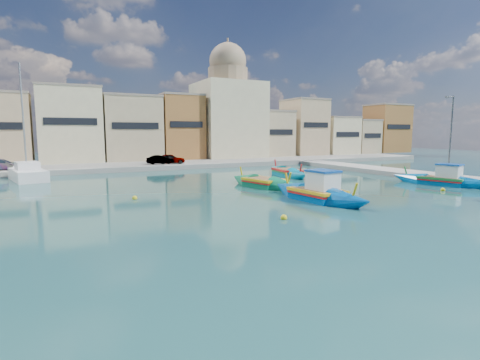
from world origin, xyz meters
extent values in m
plane|color=#113234|center=(0.00, 0.00, 0.00)|extent=(160.00, 160.00, 0.00)
cube|color=gray|center=(0.00, 32.00, 0.30)|extent=(80.00, 8.00, 0.60)
cube|color=tan|center=(-21.91, 39.16, 4.97)|extent=(6.90, 6.32, 8.74)
cube|color=beige|center=(-13.86, 39.12, 5.55)|extent=(7.88, 6.24, 9.89)
cube|color=gray|center=(-13.86, 39.12, 10.64)|extent=(8.04, 6.37, 0.30)
cube|color=black|center=(-13.86, 35.95, 6.04)|extent=(6.30, 0.10, 0.90)
cube|color=tan|center=(-5.74, 39.72, 5.09)|extent=(7.88, 7.44, 8.99)
cube|color=gray|center=(-5.74, 39.72, 9.74)|extent=(8.04, 7.59, 0.30)
cube|color=black|center=(-5.74, 35.95, 5.54)|extent=(6.30, 0.10, 0.90)
cube|color=#A26933|center=(1.54, 39.07, 5.31)|extent=(6.17, 6.13, 9.43)
cube|color=gray|center=(1.54, 39.07, 10.18)|extent=(6.29, 6.26, 0.30)
cube|color=black|center=(1.54, 35.95, 5.78)|extent=(4.93, 0.10, 0.90)
cube|color=tan|center=(9.05, 39.85, 3.63)|extent=(7.31, 7.69, 6.05)
cube|color=gray|center=(9.05, 39.85, 6.80)|extent=(7.46, 7.85, 0.30)
cube|color=black|center=(9.05, 35.95, 3.93)|extent=(5.85, 0.10, 0.90)
cube|color=tan|center=(17.02, 39.65, 4.31)|extent=(7.54, 7.30, 7.41)
cube|color=gray|center=(17.02, 39.65, 8.16)|extent=(7.69, 7.45, 0.30)
cube|color=black|center=(17.02, 35.95, 4.68)|extent=(6.03, 0.10, 0.90)
cube|color=tan|center=(24.93, 39.49, 5.42)|extent=(6.36, 6.97, 9.63)
cube|color=gray|center=(24.93, 39.49, 10.38)|extent=(6.48, 7.11, 0.30)
cube|color=black|center=(24.93, 35.95, 5.90)|extent=(5.09, 0.10, 0.90)
cube|color=beige|center=(32.15, 39.35, 3.93)|extent=(6.63, 6.70, 6.65)
cube|color=gray|center=(32.15, 39.35, 7.40)|extent=(6.76, 6.83, 0.30)
cube|color=black|center=(32.15, 35.95, 4.26)|extent=(5.30, 0.10, 0.90)
cube|color=tan|center=(38.26, 39.75, 3.70)|extent=(5.08, 7.51, 6.20)
cube|color=gray|center=(38.26, 39.75, 6.95)|extent=(5.18, 7.66, 0.30)
cube|color=black|center=(38.26, 35.95, 4.01)|extent=(4.06, 0.10, 0.90)
cube|color=#A26933|center=(45.15, 39.00, 5.27)|extent=(7.79, 6.00, 9.33)
cube|color=gray|center=(45.15, 39.00, 10.08)|extent=(7.95, 6.12, 0.30)
cube|color=black|center=(45.15, 35.95, 5.73)|extent=(6.23, 0.10, 0.90)
cube|color=beige|center=(10.00, 40.00, 6.60)|extent=(10.00, 10.00, 12.00)
cylinder|color=#9E8466|center=(10.00, 40.00, 13.80)|extent=(6.40, 6.40, 2.40)
sphere|color=#9E8466|center=(10.00, 40.00, 15.99)|extent=(6.00, 6.00, 6.00)
cylinder|color=#9E8466|center=(10.00, 40.00, 18.90)|extent=(0.30, 0.30, 1.60)
cylinder|color=#595B60|center=(17.50, 6.00, 4.00)|extent=(0.16, 0.16, 8.00)
cylinder|color=#595B60|center=(17.10, 6.00, 7.90)|extent=(1.00, 0.10, 0.10)
cube|color=#595B60|center=(16.60, 6.00, 7.85)|extent=(0.35, 0.15, 0.18)
imported|color=#4C1919|center=(-2.52, 30.50, 1.23)|extent=(3.93, 2.13, 1.27)
imported|color=#4C1919|center=(-3.86, 30.50, 1.17)|extent=(3.54, 1.53, 1.13)
imported|color=#4C1919|center=(-21.13, 30.50, 1.21)|extent=(4.28, 1.89, 1.22)
cube|color=#005CA1|center=(15.00, 4.79, 0.20)|extent=(2.93, 3.98, 1.00)
cone|color=#005CA1|center=(14.16, 7.61, 0.25)|extent=(2.84, 3.70, 2.56)
cone|color=#005CA1|center=(15.84, 1.96, 0.25)|extent=(2.84, 3.70, 2.56)
cube|color=#197E33|center=(15.00, 4.79, 0.62)|extent=(3.06, 4.19, 0.18)
cube|color=red|center=(15.00, 4.79, 0.44)|extent=(3.04, 4.07, 0.10)
cube|color=olive|center=(15.00, 4.79, 0.70)|extent=(2.55, 3.59, 0.06)
cylinder|color=#197E33|center=(14.08, 7.89, 0.90)|extent=(0.27, 0.49, 1.09)
cube|color=white|center=(15.15, 4.29, 1.25)|extent=(1.85, 2.14, 1.10)
cube|color=#0F47A5|center=(15.15, 4.29, 1.85)|extent=(1.97, 2.28, 0.12)
cube|color=#0051A2|center=(0.25, 3.59, 0.22)|extent=(2.60, 3.78, 1.12)
cone|color=#0051A2|center=(-0.06, 6.53, 0.28)|extent=(2.57, 3.54, 2.80)
cone|color=#0051A2|center=(0.55, 0.65, 0.28)|extent=(2.57, 3.54, 2.80)
cube|color=yellow|center=(0.25, 3.59, 0.69)|extent=(2.70, 3.99, 0.20)
cube|color=red|center=(0.25, 3.59, 0.49)|extent=(2.71, 3.86, 0.11)
cube|color=olive|center=(0.25, 3.59, 0.78)|extent=(2.23, 3.43, 0.07)
cylinder|color=yellow|center=(-0.09, 6.82, 1.01)|extent=(0.21, 0.54, 1.22)
cylinder|color=yellow|center=(0.58, 0.36, 1.01)|extent=(0.21, 0.54, 1.22)
cube|color=white|center=(0.30, 3.07, 1.40)|extent=(1.75, 1.97, 1.23)
cube|color=#0F47A5|center=(0.30, 3.07, 2.08)|extent=(1.85, 2.11, 0.13)
cube|color=#007EA0|center=(6.48, 16.82, 0.21)|extent=(2.60, 3.75, 1.05)
cone|color=#007EA0|center=(6.90, 19.67, 0.26)|extent=(2.56, 3.50, 2.66)
cone|color=#007EA0|center=(6.05, 13.98, 0.26)|extent=(2.56, 3.50, 2.66)
cube|color=red|center=(6.48, 16.82, 0.65)|extent=(2.71, 3.95, 0.19)
cube|color=#197F33|center=(6.48, 16.82, 0.46)|extent=(2.71, 3.83, 0.11)
cube|color=olive|center=(6.48, 16.82, 0.74)|extent=(2.24, 3.39, 0.06)
cylinder|color=red|center=(6.94, 19.95, 0.95)|extent=(0.22, 0.52, 1.15)
cylinder|color=red|center=(6.01, 13.69, 0.95)|extent=(0.22, 0.52, 1.15)
cube|color=#0B744C|center=(0.05, 10.67, 0.21)|extent=(2.84, 3.65, 1.07)
cone|color=#0B744C|center=(-0.57, 13.27, 0.27)|extent=(2.79, 3.45, 2.65)
cone|color=#0B744C|center=(0.68, 8.06, 0.27)|extent=(2.79, 3.45, 2.65)
cube|color=yellow|center=(0.05, 10.67, 0.66)|extent=(2.96, 3.84, 0.19)
cube|color=red|center=(0.05, 10.67, 0.47)|extent=(2.96, 3.73, 0.11)
cube|color=olive|center=(0.05, 10.67, 0.75)|extent=(2.46, 3.29, 0.06)
cylinder|color=yellow|center=(-0.64, 13.53, 0.96)|extent=(0.26, 0.53, 1.17)
cylinder|color=yellow|center=(0.74, 7.80, 0.96)|extent=(0.26, 0.53, 1.17)
cube|color=white|center=(-18.35, 24.67, 0.38)|extent=(3.91, 6.79, 1.39)
cone|color=white|center=(-19.25, 28.67, 0.38)|extent=(3.31, 4.12, 2.57)
cube|color=white|center=(-18.35, 24.67, 1.45)|extent=(2.38, 2.64, 0.75)
cylinder|color=#999EA3|center=(-18.45, 25.12, 5.90)|extent=(0.17, 0.17, 10.72)
sphere|color=yellow|center=(-4.90, -0.22, 0.08)|extent=(0.36, 0.36, 0.36)
sphere|color=yellow|center=(-0.31, 6.42, 0.08)|extent=(0.36, 0.36, 0.36)
sphere|color=yellow|center=(3.10, 17.02, 0.08)|extent=(0.36, 0.36, 0.36)
sphere|color=yellow|center=(-10.99, 9.52, 0.08)|extent=(0.36, 0.36, 0.36)
sphere|color=yellow|center=(11.86, 2.45, 0.08)|extent=(0.36, 0.36, 0.36)
camera|label=1|loc=(-15.73, -16.91, 4.68)|focal=28.00mm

